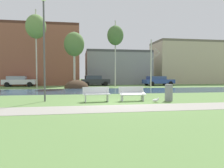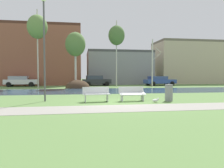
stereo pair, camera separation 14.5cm
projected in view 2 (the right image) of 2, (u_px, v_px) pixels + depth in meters
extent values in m
plane|color=#5B7F42|center=(100.00, 90.00, 21.54)|extent=(120.00, 120.00, 0.00)
cube|color=gray|center=(123.00, 108.00, 9.65)|extent=(60.00, 2.09, 0.01)
cube|color=#284256|center=(101.00, 91.00, 20.24)|extent=(80.00, 6.92, 0.01)
ellipsoid|color=#423021|center=(78.00, 88.00, 24.69)|extent=(2.92, 2.88, 1.94)
cube|color=silver|center=(97.00, 94.00, 11.93)|extent=(1.63, 0.60, 0.05)
cube|color=silver|center=(96.00, 90.00, 12.19)|extent=(1.60, 0.20, 0.40)
cube|color=silver|center=(85.00, 98.00, 11.85)|extent=(0.07, 0.43, 0.45)
cube|color=silver|center=(107.00, 98.00, 12.14)|extent=(0.07, 0.43, 0.45)
cylinder|color=silver|center=(85.00, 92.00, 11.80)|extent=(0.06, 0.28, 0.04)
cylinder|color=silver|center=(107.00, 92.00, 12.09)|extent=(0.06, 0.28, 0.04)
cube|color=silver|center=(133.00, 94.00, 12.25)|extent=(1.63, 0.59, 0.17)
cube|color=silver|center=(131.00, 90.00, 12.52)|extent=(1.60, 0.20, 0.40)
cube|color=silver|center=(122.00, 98.00, 12.18)|extent=(0.07, 0.43, 0.45)
cube|color=silver|center=(142.00, 97.00, 12.47)|extent=(0.07, 0.43, 0.45)
cylinder|color=silver|center=(122.00, 92.00, 12.12)|extent=(0.06, 0.28, 0.04)
cylinder|color=silver|center=(143.00, 91.00, 12.41)|extent=(0.06, 0.28, 0.04)
cylinder|color=gray|center=(169.00, 93.00, 12.36)|extent=(0.47, 0.47, 1.01)
torus|color=#494A4C|center=(169.00, 85.00, 12.34)|extent=(0.50, 0.50, 0.04)
ellipsoid|color=white|center=(155.00, 100.00, 11.65)|extent=(0.37, 0.17, 0.17)
sphere|color=white|center=(158.00, 99.00, 11.67)|extent=(0.12, 0.12, 0.12)
cone|color=gold|center=(159.00, 99.00, 11.68)|extent=(0.06, 0.04, 0.04)
cylinder|color=gold|center=(156.00, 102.00, 11.63)|extent=(0.01, 0.01, 0.10)
cylinder|color=gold|center=(155.00, 102.00, 11.69)|extent=(0.01, 0.01, 0.10)
cylinder|color=#4C4C51|center=(44.00, 52.00, 12.08)|extent=(0.10, 0.10, 5.92)
cylinder|color=beige|center=(38.00, 49.00, 24.41)|extent=(0.15, 0.15, 9.41)
ellipsoid|color=#668947|center=(37.00, 27.00, 24.29)|extent=(2.37, 2.37, 2.84)
cylinder|color=beige|center=(76.00, 60.00, 24.97)|extent=(0.25, 0.25, 6.84)
ellipsoid|color=#567A3D|center=(75.00, 44.00, 24.88)|extent=(2.46, 2.46, 2.95)
cylinder|color=beige|center=(117.00, 54.00, 26.37)|extent=(0.14, 0.14, 8.59)
ellipsoid|color=#4C7038|center=(117.00, 35.00, 26.27)|extent=(2.11, 2.11, 2.53)
cylinder|color=beige|center=(152.00, 63.00, 27.35)|extent=(0.17, 0.17, 6.37)
cylinder|color=beige|center=(156.00, 57.00, 27.90)|extent=(0.90, 1.27, 0.98)
cylinder|color=beige|center=(158.00, 50.00, 26.77)|extent=(1.20, 1.17, 0.53)
cube|color=silver|center=(21.00, 82.00, 27.74)|extent=(4.35, 2.08, 0.64)
cube|color=#949AAC|center=(19.00, 78.00, 27.63)|extent=(2.49, 1.71, 0.46)
cylinder|color=black|center=(33.00, 84.00, 28.91)|extent=(0.66, 0.28, 0.64)
cylinder|color=black|center=(31.00, 84.00, 27.25)|extent=(0.66, 0.28, 0.64)
cylinder|color=black|center=(12.00, 84.00, 28.25)|extent=(0.66, 0.28, 0.64)
cylinder|color=black|center=(9.00, 85.00, 26.59)|extent=(0.66, 0.28, 0.64)
cube|color=#282B30|center=(97.00, 81.00, 29.69)|extent=(4.21, 2.12, 0.63)
cube|color=#2F3648|center=(94.00, 77.00, 29.59)|extent=(2.41, 1.74, 0.53)
cylinder|color=black|center=(104.00, 83.00, 30.88)|extent=(0.66, 0.28, 0.64)
cylinder|color=black|center=(107.00, 84.00, 29.17)|extent=(0.66, 0.28, 0.64)
cylinder|color=black|center=(87.00, 83.00, 30.24)|extent=(0.66, 0.28, 0.64)
cylinder|color=black|center=(88.00, 84.00, 28.54)|extent=(0.66, 0.28, 0.64)
cube|color=#2D4793|center=(160.00, 81.00, 30.15)|extent=(4.69, 2.23, 0.58)
cube|color=#32457F|center=(158.00, 78.00, 30.04)|extent=(2.68, 1.83, 0.49)
cylinder|color=black|center=(166.00, 83.00, 31.41)|extent=(0.66, 0.28, 0.64)
cylinder|color=black|center=(172.00, 84.00, 29.64)|extent=(0.66, 0.28, 0.64)
cylinder|color=black|center=(148.00, 83.00, 30.69)|extent=(0.66, 0.28, 0.64)
cylinder|color=black|center=(153.00, 84.00, 28.92)|extent=(0.66, 0.28, 0.64)
cube|color=brown|center=(36.00, 58.00, 33.56)|extent=(14.52, 9.07, 8.87)
cube|color=#4E2C21|center=(36.00, 29.00, 33.35)|extent=(14.52, 9.07, 0.40)
cube|color=gray|center=(117.00, 69.00, 37.02)|extent=(10.88, 9.35, 5.25)
cube|color=#48484B|center=(117.00, 54.00, 36.90)|extent=(10.88, 9.35, 0.40)
cube|color=#BCAD8E|center=(200.00, 64.00, 38.18)|extent=(17.20, 6.36, 7.29)
cube|color=#675F4E|center=(201.00, 43.00, 38.01)|extent=(17.20, 6.36, 0.40)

